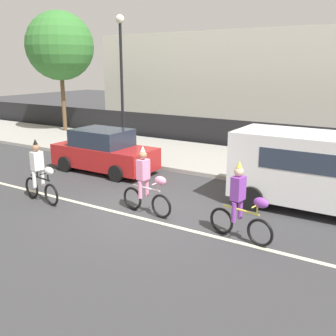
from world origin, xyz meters
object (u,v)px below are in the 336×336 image
at_px(parade_cyclist_pink, 147,185).
at_px(parade_cyclist_purple, 242,206).
at_px(parked_van_white, 328,168).
at_px(street_lamp_post, 121,66).
at_px(parade_cyclist_zebra, 40,175).
at_px(parked_car_red, 104,152).

bearing_deg(parade_cyclist_pink, parade_cyclist_purple, -4.14).
bearing_deg(parked_van_white, street_lamp_post, 166.33).
relative_size(parade_cyclist_zebra, street_lamp_post, 0.33).
distance_m(parade_cyclist_purple, parked_van_white, 3.33).
bearing_deg(parked_car_red, parade_cyclist_zebra, -78.68).
relative_size(parked_van_white, parked_car_red, 1.22).
height_order(parade_cyclist_zebra, parked_car_red, parade_cyclist_zebra).
height_order(parked_van_white, street_lamp_post, street_lamp_post).
distance_m(parked_van_white, parked_car_red, 8.14).
distance_m(parade_cyclist_zebra, street_lamp_post, 6.84).
xyz_separation_m(parade_cyclist_zebra, street_lamp_post, (-1.51, 5.88, 3.15)).
bearing_deg(street_lamp_post, parade_cyclist_pink, -46.32).
distance_m(parade_cyclist_purple, parked_car_red, 7.49).
bearing_deg(parade_cyclist_zebra, parade_cyclist_pink, 15.18).
height_order(parade_cyclist_pink, parked_van_white, parked_van_white).
height_order(parade_cyclist_purple, parked_van_white, parked_van_white).
bearing_deg(parade_cyclist_purple, parade_cyclist_zebra, -173.66).
relative_size(parade_cyclist_pink, parked_car_red, 0.47).
relative_size(parade_cyclist_zebra, parked_car_red, 0.47).
relative_size(parade_cyclist_pink, street_lamp_post, 0.33).
distance_m(parade_cyclist_pink, parade_cyclist_purple, 2.85).
xyz_separation_m(parade_cyclist_purple, street_lamp_post, (-7.62, 5.20, 3.15)).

